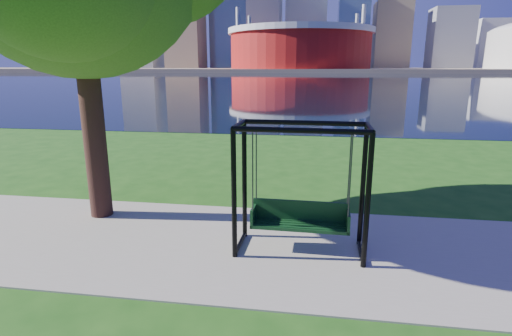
# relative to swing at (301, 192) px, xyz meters

# --- Properties ---
(ground) EXTENTS (900.00, 900.00, 0.00)m
(ground) POSITION_rel_swing_xyz_m (-0.60, 0.53, -1.14)
(ground) COLOR #1E5114
(ground) RESTS_ON ground
(path) EXTENTS (120.00, 4.00, 0.03)m
(path) POSITION_rel_swing_xyz_m (-0.60, 0.03, -1.12)
(path) COLOR #9E937F
(path) RESTS_ON ground
(river) EXTENTS (900.00, 180.00, 0.02)m
(river) POSITION_rel_swing_xyz_m (-0.60, 102.53, -1.13)
(river) COLOR black
(river) RESTS_ON ground
(far_bank) EXTENTS (900.00, 228.00, 2.00)m
(far_bank) POSITION_rel_swing_xyz_m (-0.60, 306.53, -0.14)
(far_bank) COLOR #937F60
(far_bank) RESTS_ON ground
(stadium) EXTENTS (83.00, 83.00, 32.00)m
(stadium) POSITION_rel_swing_xyz_m (-10.60, 235.53, 13.09)
(stadium) COLOR maroon
(stadium) RESTS_ON far_bank
(skyline) EXTENTS (392.00, 66.00, 96.50)m
(skyline) POSITION_rel_swing_xyz_m (-4.87, 319.92, 34.75)
(skyline) COLOR gray
(skyline) RESTS_ON far_bank
(swing) EXTENTS (2.31, 1.04, 2.35)m
(swing) POSITION_rel_swing_xyz_m (0.00, 0.00, 0.00)
(swing) COLOR black
(swing) RESTS_ON ground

